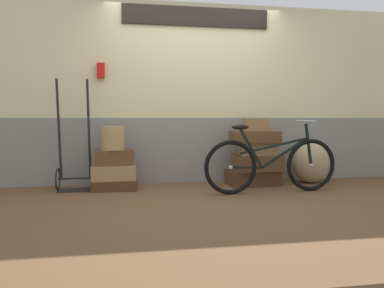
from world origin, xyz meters
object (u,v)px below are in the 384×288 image
(suitcase_1, at_px, (113,172))
(suitcase_7, at_px, (256,125))
(suitcase_0, at_px, (115,184))
(suitcase_6, at_px, (254,137))
(suitcase_3, at_px, (253,177))
(burlap_sack, at_px, (311,162))
(luggage_trolley, at_px, (75,164))
(wicker_basket, at_px, (113,138))
(suitcase_5, at_px, (257,149))
(bicycle, at_px, (271,164))
(suitcase_2, at_px, (114,157))
(suitcase_4, at_px, (257,163))

(suitcase_1, distance_m, suitcase_7, 2.02)
(suitcase_0, distance_m, suitcase_6, 1.98)
(suitcase_3, distance_m, burlap_sack, 0.88)
(suitcase_6, xyz_separation_m, burlap_sack, (0.86, 0.04, -0.38))
(luggage_trolley, bearing_deg, suitcase_7, -1.79)
(suitcase_3, height_order, suitcase_7, suitcase_7)
(wicker_basket, bearing_deg, suitcase_6, -0.46)
(suitcase_7, bearing_deg, suitcase_5, 29.77)
(suitcase_0, xyz_separation_m, suitcase_7, (1.91, 0.01, 0.77))
(suitcase_5, relative_size, bicycle, 0.29)
(suitcase_2, xyz_separation_m, bicycle, (1.94, -0.56, -0.06))
(suitcase_7, height_order, burlap_sack, suitcase_7)
(suitcase_0, height_order, wicker_basket, wicker_basket)
(suitcase_3, xyz_separation_m, suitcase_5, (0.06, -0.01, 0.40))
(burlap_sack, height_order, bicycle, bicycle)
(suitcase_2, bearing_deg, suitcase_3, -5.61)
(burlap_sack, bearing_deg, suitcase_4, -177.04)
(luggage_trolley, bearing_deg, suitcase_1, -10.09)
(suitcase_5, bearing_deg, wicker_basket, -177.38)
(suitcase_5, distance_m, bicycle, 0.56)
(suitcase_0, relative_size, suitcase_3, 0.82)
(suitcase_5, bearing_deg, bicycle, -88.50)
(suitcase_2, distance_m, bicycle, 2.02)
(suitcase_6, relative_size, burlap_sack, 1.09)
(suitcase_5, bearing_deg, luggage_trolley, -179.06)
(suitcase_7, xyz_separation_m, wicker_basket, (-1.93, 0.01, -0.17))
(suitcase_3, bearing_deg, burlap_sack, -3.67)
(suitcase_0, bearing_deg, suitcase_3, 3.30)
(suitcase_6, xyz_separation_m, suitcase_7, (0.02, 0.01, 0.16))
(suitcase_1, height_order, suitcase_7, suitcase_7)
(suitcase_7, distance_m, burlap_sack, 1.00)
(suitcase_1, height_order, suitcase_2, suitcase_2)
(suitcase_2, relative_size, suitcase_3, 0.71)
(suitcase_3, relative_size, suitcase_5, 1.39)
(burlap_sack, bearing_deg, suitcase_1, -179.08)
(bicycle, bearing_deg, suitcase_3, 95.09)
(suitcase_1, xyz_separation_m, suitcase_6, (1.91, 0.00, 0.45))
(suitcase_3, relative_size, burlap_sack, 1.17)
(suitcase_2, relative_size, luggage_trolley, 0.35)
(suitcase_0, distance_m, suitcase_7, 2.06)
(suitcase_2, height_order, suitcase_7, suitcase_7)
(suitcase_5, bearing_deg, suitcase_7, -151.59)
(suitcase_0, relative_size, suitcase_4, 0.93)
(suitcase_1, bearing_deg, suitcase_4, -4.02)
(suitcase_0, relative_size, suitcase_7, 1.73)
(suitcase_0, relative_size, burlap_sack, 0.96)
(wicker_basket, relative_size, burlap_sack, 0.51)
(suitcase_7, height_order, wicker_basket, suitcase_7)
(suitcase_6, height_order, wicker_basket, wicker_basket)
(suitcase_2, distance_m, suitcase_3, 1.92)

